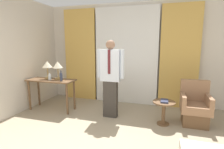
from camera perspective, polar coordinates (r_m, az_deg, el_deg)
The scene contains 13 objects.
wall_back at distance 4.87m, azimuth 4.87°, elevation 6.75°, with size 10.00×0.06×2.70m.
curtain_sheer_center at distance 4.74m, azimuth 4.54°, elevation 5.95°, with size 1.69×0.06×2.58m.
curtain_drape_left at distance 5.19m, azimuth -10.32°, elevation 6.16°, with size 0.93×0.06×2.58m.
curtain_drape_right at distance 4.66m, azimuth 21.14°, elevation 5.25°, with size 0.93×0.06×2.58m.
desk at distance 4.53m, azimuth -19.20°, elevation -3.23°, with size 1.17×0.46×0.76m.
table_lamp_left at distance 4.61m, azimuth -20.38°, elevation 2.77°, with size 0.24×0.24×0.44m.
table_lamp_right at distance 4.44m, azimuth -17.31°, elevation 2.69°, with size 0.24×0.24×0.44m.
bottle_near_edge at distance 4.44m, azimuth -19.67°, elevation -0.82°, with size 0.07×0.07×0.17m.
bottle_by_lamp at distance 4.22m, azimuth -16.27°, elevation -0.72°, with size 0.06×0.06×0.25m.
person at distance 3.80m, azimuth -0.50°, elevation -0.49°, with size 0.61×0.21×1.70m.
armchair at distance 3.97m, azimuth 25.39°, elevation -9.81°, with size 0.55×0.55×0.88m.
side_table at distance 3.72m, azimuth 16.53°, elevation -10.70°, with size 0.45×0.45×0.48m.
book at distance 3.66m, azimuth 16.72°, elevation -8.26°, with size 0.15×0.24×0.03m.
Camera 1 is at (0.98, -1.72, 1.61)m, focal length 28.00 mm.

